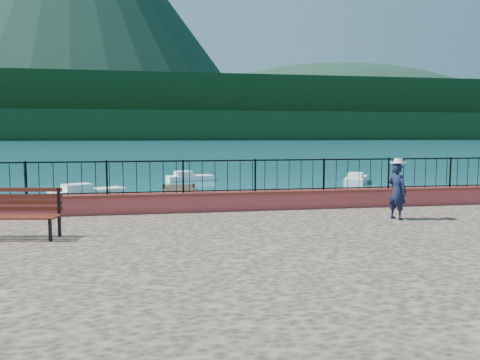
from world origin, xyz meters
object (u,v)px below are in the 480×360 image
object	(u,v)px
boat_0	(167,202)
boat_5	(356,177)
park_bench	(14,224)
person	(397,191)
boat_4	(190,176)
boat_3	(88,190)

from	to	relation	value
boat_0	boat_5	world-z (taller)	same
park_bench	boat_5	distance (m)	27.38
person	boat_0	distance (m)	11.72
person	boat_5	bearing A→B (deg)	-43.63
park_bench	boat_4	world-z (taller)	park_bench
boat_0	boat_4	size ratio (longest dim) A/B	1.06
person	boat_0	world-z (taller)	person
boat_0	person	bearing A→B (deg)	-58.85
boat_4	park_bench	bearing A→B (deg)	-115.64
boat_5	park_bench	bearing A→B (deg)	169.85
park_bench	boat_0	world-z (taller)	park_bench
boat_5	person	bearing A→B (deg)	-171.66
person	boat_3	distance (m)	18.82
boat_0	boat_5	distance (m)	17.38
boat_0	boat_5	bearing A→B (deg)	36.57
person	boat_4	size ratio (longest dim) A/B	0.45
boat_3	person	bearing A→B (deg)	-87.28
boat_0	boat_3	bearing A→B (deg)	126.56
boat_5	boat_0	bearing A→B (deg)	156.30
boat_4	boat_5	xyz separation A→B (m)	(11.88, -3.35, 0.00)
boat_4	boat_5	size ratio (longest dim) A/B	0.81
person	boat_0	size ratio (longest dim) A/B	0.42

